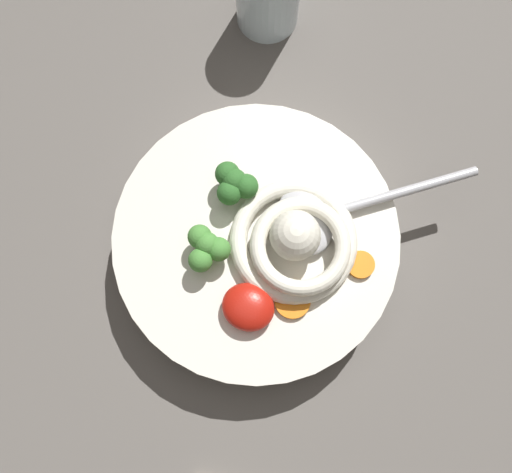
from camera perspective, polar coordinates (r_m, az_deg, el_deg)
table_slab at (r=52.27cm, az=-5.62°, el=-3.85°), size 92.75×92.75×3.67cm
soup_bowl at (r=48.20cm, az=0.00°, el=-0.63°), size 23.97×23.97×4.75cm
noodle_pile at (r=44.52cm, az=4.10°, el=-0.46°), size 11.48×11.26×4.62cm
soup_spoon at (r=45.90cm, az=6.70°, el=2.16°), size 15.53×13.43×1.60cm
chili_sauce_dollop at (r=44.04cm, az=-0.81°, el=-7.25°), size 4.21×3.79×1.90cm
broccoli_floret_center at (r=45.19cm, az=-2.29°, el=5.46°), size 4.00×3.45×3.17cm
broccoli_floret_right at (r=44.02cm, az=-5.06°, el=-1.02°), size 3.81×3.28×3.01cm
carrot_slice_extra_b at (r=44.84cm, az=3.58°, el=-7.01°), size 2.92×2.92×0.49cm
carrot_slice_far at (r=46.02cm, az=10.67°, el=-2.87°), size 2.27×2.27×0.49cm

